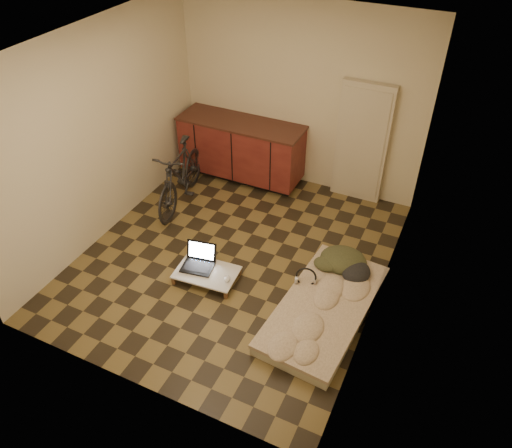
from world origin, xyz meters
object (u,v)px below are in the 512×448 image
at_px(futon, 324,308).
at_px(lap_desk, 207,273).
at_px(bicycle, 180,172).
at_px(laptop, 199,261).

xyz_separation_m(futon, lap_desk, (-1.41, -0.08, 0.03)).
distance_m(bicycle, lap_desk, 1.68).
distance_m(bicycle, laptop, 1.53).
bearing_deg(laptop, lap_desk, -35.59).
distance_m(futon, lap_desk, 1.42).
height_order(lap_desk, laptop, laptop).
bearing_deg(futon, laptop, -174.62).
bearing_deg(laptop, bicycle, 119.48).
bearing_deg(futon, lap_desk, -171.91).
bearing_deg(laptop, futon, -9.51).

